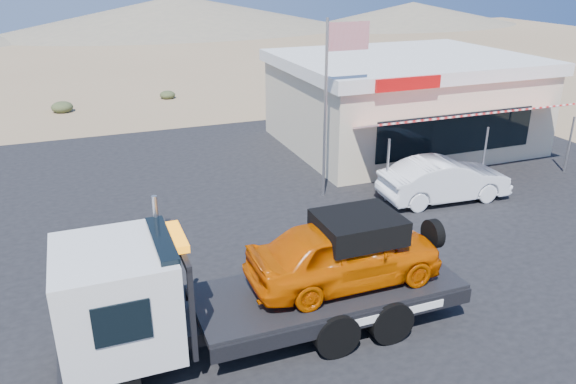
# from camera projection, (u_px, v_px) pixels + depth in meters

# --- Properties ---
(ground) EXTENTS (120.00, 120.00, 0.00)m
(ground) POSITION_uv_depth(u_px,v_px,m) (228.00, 284.00, 14.29)
(ground) COLOR #8A6E4E
(ground) RESTS_ON ground
(asphalt_lot) EXTENTS (32.00, 24.00, 0.02)m
(asphalt_lot) POSITION_uv_depth(u_px,v_px,m) (264.00, 224.00, 17.54)
(asphalt_lot) COLOR black
(asphalt_lot) RESTS_ON ground
(tow_truck) EXTENTS (8.44, 2.50, 2.82)m
(tow_truck) POSITION_uv_depth(u_px,v_px,m) (260.00, 278.00, 11.64)
(tow_truck) COLOR black
(tow_truck) RESTS_ON asphalt_lot
(white_sedan) EXTENTS (4.54, 1.83, 1.47)m
(white_sedan) POSITION_uv_depth(u_px,v_px,m) (444.00, 180.00, 19.09)
(white_sedan) COLOR silver
(white_sedan) RESTS_ON asphalt_lot
(jerky_store) EXTENTS (10.40, 9.97, 3.90)m
(jerky_store) POSITION_uv_depth(u_px,v_px,m) (402.00, 100.00, 24.79)
(jerky_store) COLOR beige
(jerky_store) RESTS_ON asphalt_lot
(flagpole) EXTENTS (1.55, 0.10, 6.00)m
(flagpole) POSITION_uv_depth(u_px,v_px,m) (332.00, 89.00, 18.40)
(flagpole) COLOR #99999E
(flagpole) RESTS_ON asphalt_lot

